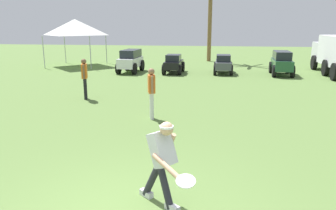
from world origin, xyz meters
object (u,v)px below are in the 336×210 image
object	(u,v)px
frisbee_thrower	(162,159)
parked_car_slot_a	(131,60)
palm_tree_far_left	(211,1)
event_tent	(75,27)
teammate_near_sideline	(152,89)
parked_car_slot_d	(282,62)
parked_car_slot_c	(223,64)
parked_car_slot_b	(174,64)
box_truck	(335,53)
frisbee_in_flight	(186,181)
teammate_midfield	(85,75)

from	to	relation	value
frisbee_thrower	parked_car_slot_a	distance (m)	15.14
palm_tree_far_left	event_tent	world-z (taller)	palm_tree_far_left
frisbee_thrower	teammate_near_sideline	distance (m)	4.98
teammate_near_sideline	parked_car_slot_d	size ratio (longest dim) A/B	0.64
parked_car_slot_c	parked_car_slot_d	world-z (taller)	parked_car_slot_d
frisbee_thrower	parked_car_slot_b	xyz separation A→B (m)	(-1.57, 14.51, -0.23)
teammate_near_sideline	parked_car_slot_d	distance (m)	11.28
frisbee_thrower	teammate_near_sideline	size ratio (longest dim) A/B	0.91
frisbee_thrower	parked_car_slot_a	bearing A→B (deg)	106.06
parked_car_slot_d	box_truck	size ratio (longest dim) A/B	0.41
box_truck	event_tent	size ratio (longest dim) A/B	1.78
teammate_near_sideline	parked_car_slot_c	world-z (taller)	teammate_near_sideline
parked_car_slot_c	event_tent	world-z (taller)	event_tent
frisbee_in_flight	parked_car_slot_c	bearing A→B (deg)	86.63
teammate_near_sideline	parked_car_slot_b	bearing A→B (deg)	92.92
parked_car_slot_a	parked_car_slot_c	xyz separation A→B (m)	(5.51, 0.22, -0.16)
teammate_midfield	palm_tree_far_left	size ratio (longest dim) A/B	0.21
teammate_near_sideline	frisbee_in_flight	bearing A→B (deg)	-74.56
box_truck	palm_tree_far_left	xyz separation A→B (m)	(-7.21, 5.98, 3.27)
parked_car_slot_c	teammate_near_sideline	bearing A→B (deg)	-103.63
teammate_near_sideline	event_tent	xyz separation A→B (m)	(-7.56, 12.21, 1.68)
parked_car_slot_b	palm_tree_far_left	distance (m)	8.03
frisbee_in_flight	box_truck	xyz separation A→B (m)	(7.18, 15.82, 0.49)
parked_car_slot_a	parked_car_slot_d	size ratio (longest dim) A/B	1.00
frisbee_in_flight	parked_car_slot_a	size ratio (longest dim) A/B	0.12
frisbee_thrower	event_tent	world-z (taller)	event_tent
frisbee_thrower	teammate_midfield	world-z (taller)	teammate_midfield
teammate_midfield	parked_car_slot_b	distance (m)	7.77
frisbee_in_flight	event_tent	bearing A→B (deg)	117.17
event_tent	frisbee_thrower	bearing A→B (deg)	-63.16
parked_car_slot_a	box_truck	size ratio (longest dim) A/B	0.41
frisbee_in_flight	event_tent	size ratio (longest dim) A/B	0.09
parked_car_slot_d	box_truck	xyz separation A→B (m)	(3.02, 0.63, 0.51)
frisbee_thrower	box_truck	size ratio (longest dim) A/B	0.24
teammate_near_sideline	palm_tree_far_left	distance (m)	16.82
frisbee_in_flight	parked_car_slot_b	distance (m)	15.22
frisbee_thrower	frisbee_in_flight	world-z (taller)	frisbee_thrower
frisbee_in_flight	teammate_midfield	xyz separation A→B (m)	(-4.55, 7.76, 0.20)
parked_car_slot_b	event_tent	bearing A→B (deg)	160.10
parked_car_slot_a	teammate_near_sideline	bearing A→B (deg)	-72.23
frisbee_in_flight	teammate_midfield	world-z (taller)	teammate_midfield
parked_car_slot_a	palm_tree_far_left	world-z (taller)	palm_tree_far_left
parked_car_slot_c	event_tent	xyz separation A→B (m)	(-9.96, 2.30, 2.06)
parked_car_slot_a	frisbee_in_flight	bearing A→B (deg)	-73.06
teammate_midfield	palm_tree_far_left	xyz separation A→B (m)	(4.52, 14.04, 3.56)
frisbee_in_flight	box_truck	world-z (taller)	box_truck
palm_tree_far_left	parked_car_slot_b	bearing A→B (deg)	-106.32
teammate_near_sideline	parked_car_slot_d	world-z (taller)	teammate_near_sideline
parked_car_slot_a	parked_car_slot_d	bearing A→B (deg)	0.41
parked_car_slot_b	parked_car_slot_d	size ratio (longest dim) A/B	0.91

